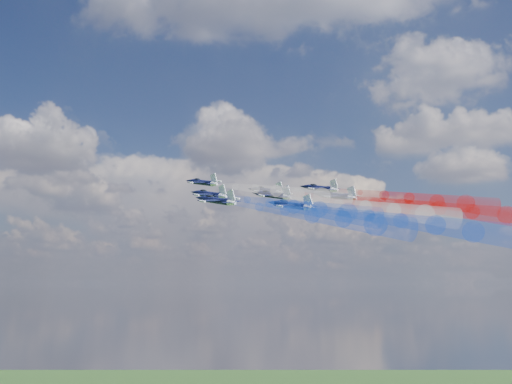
# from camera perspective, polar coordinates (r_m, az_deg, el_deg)

# --- Properties ---
(jet_lead) EXTENTS (16.12, 15.53, 7.26)m
(jet_lead) POSITION_cam_1_polar(r_m,az_deg,el_deg) (152.77, -5.11, 0.91)
(jet_lead) COLOR black
(trail_lead) EXTENTS (34.85, 25.14, 12.30)m
(trail_lead) POSITION_cam_1_polar(r_m,az_deg,el_deg) (135.04, 1.90, 0.06)
(trail_lead) COLOR white
(jet_inner_left) EXTENTS (16.12, 15.53, 7.26)m
(jet_inner_left) POSITION_cam_1_polar(r_m,az_deg,el_deg) (136.42, -4.44, -0.23)
(jet_inner_left) COLOR black
(trail_inner_left) EXTENTS (34.85, 25.14, 12.30)m
(trail_inner_left) POSITION_cam_1_polar(r_m,az_deg,el_deg) (119.11, 3.63, -1.36)
(trail_inner_left) COLOR blue
(jet_inner_right) EXTENTS (16.12, 15.53, 7.26)m
(jet_inner_right) POSITION_cam_1_polar(r_m,az_deg,el_deg) (149.90, 1.04, 0.11)
(jet_inner_right) COLOR black
(trail_inner_right) EXTENTS (34.85, 25.14, 12.30)m
(trail_inner_right) POSITION_cam_1_polar(r_m,az_deg,el_deg) (134.33, 8.91, -0.85)
(trail_inner_right) COLOR red
(jet_outer_left) EXTENTS (16.12, 15.53, 7.26)m
(jet_outer_left) POSITION_cam_1_polar(r_m,az_deg,el_deg) (123.06, -3.77, -0.81)
(jet_outer_left) COLOR black
(trail_outer_left) EXTENTS (34.85, 25.14, 12.30)m
(trail_outer_left) POSITION_cam_1_polar(r_m,az_deg,el_deg) (106.15, 5.41, -2.17)
(trail_outer_left) COLOR blue
(jet_center_third) EXTENTS (16.12, 15.53, 7.26)m
(jet_center_third) POSITION_cam_1_polar(r_m,az_deg,el_deg) (137.06, 1.59, -0.30)
(jet_center_third) COLOR black
(trail_center_third) EXTENTS (34.85, 25.14, 12.30)m
(trail_center_third) POSITION_cam_1_polar(r_m,az_deg,el_deg) (121.85, 10.35, -1.41)
(trail_center_third) COLOR white
(jet_outer_right) EXTENTS (16.12, 15.53, 7.26)m
(jet_outer_right) POSITION_cam_1_polar(r_m,az_deg,el_deg) (150.93, 6.12, 0.36)
(jet_outer_right) COLOR black
(trail_outer_right) EXTENTS (34.85, 25.14, 12.30)m
(trail_outer_right) POSITION_cam_1_polar(r_m,az_deg,el_deg) (137.22, 14.42, -0.56)
(trail_outer_right) COLOR red
(jet_rear_left) EXTENTS (16.12, 15.53, 7.26)m
(jet_rear_left) POSITION_cam_1_polar(r_m,az_deg,el_deg) (121.47, 3.40, -1.27)
(jet_rear_left) COLOR black
(trail_rear_left) EXTENTS (34.85, 25.14, 12.30)m
(trail_rear_left) POSITION_cam_1_polar(r_m,az_deg,el_deg) (107.19, 13.66, -2.66)
(trail_rear_left) COLOR blue
(jet_rear_right) EXTENTS (16.12, 15.53, 7.26)m
(jet_rear_right) POSITION_cam_1_polar(r_m,az_deg,el_deg) (135.74, 7.62, -0.39)
(jet_rear_right) COLOR black
(trail_rear_right) EXTENTS (34.85, 25.14, 12.30)m
(trail_rear_right) POSITION_cam_1_polar(r_m,az_deg,el_deg) (122.83, 17.09, -1.49)
(trail_rear_right) COLOR red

